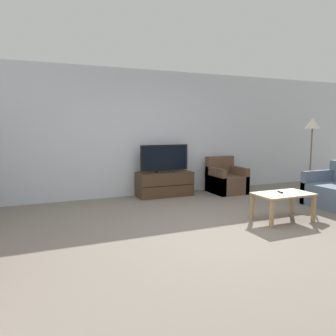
{
  "coord_description": "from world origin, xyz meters",
  "views": [
    {
      "loc": [
        -2.39,
        -3.91,
        1.51
      ],
      "look_at": [
        -0.37,
        0.79,
        0.85
      ],
      "focal_mm": 35.0,
      "sensor_mm": 36.0,
      "label": 1
    }
  ],
  "objects_px": {
    "tv_stand": "(164,184)",
    "remote": "(280,192)",
    "coffee_table": "(283,197)",
    "floor_lamp": "(312,130)",
    "armchair": "(226,181)",
    "tv": "(164,159)"
  },
  "relations": [
    {
      "from": "remote",
      "to": "floor_lamp",
      "type": "bearing_deg",
      "value": 50.53
    },
    {
      "from": "tv",
      "to": "armchair",
      "type": "bearing_deg",
      "value": -8.14
    },
    {
      "from": "tv_stand",
      "to": "coffee_table",
      "type": "bearing_deg",
      "value": -67.74
    },
    {
      "from": "armchair",
      "to": "remote",
      "type": "height_order",
      "value": "armchair"
    },
    {
      "from": "coffee_table",
      "to": "armchair",
      "type": "bearing_deg",
      "value": 79.62
    },
    {
      "from": "tv",
      "to": "remote",
      "type": "height_order",
      "value": "tv"
    },
    {
      "from": "armchair",
      "to": "coffee_table",
      "type": "relative_size",
      "value": 0.88
    },
    {
      "from": "tv",
      "to": "armchair",
      "type": "xyz_separation_m",
      "value": [
        1.43,
        -0.2,
        -0.53
      ]
    },
    {
      "from": "coffee_table",
      "to": "floor_lamp",
      "type": "xyz_separation_m",
      "value": [
        1.64,
        1.03,
        1.04
      ]
    },
    {
      "from": "armchair",
      "to": "tv",
      "type": "bearing_deg",
      "value": 171.86
    },
    {
      "from": "armchair",
      "to": "tv_stand",
      "type": "bearing_deg",
      "value": 171.77
    },
    {
      "from": "tv_stand",
      "to": "remote",
      "type": "distance_m",
      "value": 2.63
    },
    {
      "from": "coffee_table",
      "to": "remote",
      "type": "relative_size",
      "value": 5.91
    },
    {
      "from": "floor_lamp",
      "to": "tv_stand",
      "type": "bearing_deg",
      "value": 151.28
    },
    {
      "from": "tv_stand",
      "to": "remote",
      "type": "height_order",
      "value": "tv_stand"
    },
    {
      "from": "tv",
      "to": "armchair",
      "type": "distance_m",
      "value": 1.54
    },
    {
      "from": "coffee_table",
      "to": "remote",
      "type": "xyz_separation_m",
      "value": [
        -0.0,
        0.06,
        0.07
      ]
    },
    {
      "from": "armchair",
      "to": "coffee_table",
      "type": "bearing_deg",
      "value": -100.38
    },
    {
      "from": "tv_stand",
      "to": "coffee_table",
      "type": "xyz_separation_m",
      "value": [
        1.02,
        -2.48,
        0.12
      ]
    },
    {
      "from": "tv_stand",
      "to": "tv",
      "type": "height_order",
      "value": "tv"
    },
    {
      "from": "tv",
      "to": "floor_lamp",
      "type": "relative_size",
      "value": 0.65
    },
    {
      "from": "armchair",
      "to": "floor_lamp",
      "type": "xyz_separation_m",
      "value": [
        1.22,
        -1.25,
        1.16
      ]
    }
  ]
}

